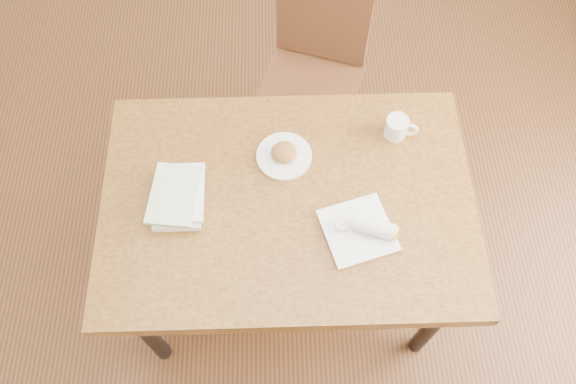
{
  "coord_description": "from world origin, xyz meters",
  "views": [
    {
      "loc": [
        -0.02,
        -0.88,
        2.45
      ],
      "look_at": [
        0.0,
        0.0,
        0.8
      ],
      "focal_mm": 35.0,
      "sensor_mm": 36.0,
      "label": 1
    }
  ],
  "objects_px": {
    "table": "(288,209)",
    "coffee_mug": "(398,127)",
    "chair_far": "(315,65)",
    "book_stack": "(178,196)",
    "plate_scone": "(284,155)",
    "plate_burrito": "(363,229)"
  },
  "relations": [
    {
      "from": "coffee_mug",
      "to": "plate_burrito",
      "type": "bearing_deg",
      "value": -112.04
    },
    {
      "from": "table",
      "to": "plate_scone",
      "type": "bearing_deg",
      "value": 93.17
    },
    {
      "from": "chair_far",
      "to": "table",
      "type": "bearing_deg",
      "value": -100.24
    },
    {
      "from": "coffee_mug",
      "to": "book_stack",
      "type": "bearing_deg",
      "value": -161.97
    },
    {
      "from": "table",
      "to": "chair_far",
      "type": "xyz_separation_m",
      "value": [
        0.14,
        0.76,
        -0.12
      ]
    },
    {
      "from": "plate_burrito",
      "to": "book_stack",
      "type": "distance_m",
      "value": 0.63
    },
    {
      "from": "plate_scone",
      "to": "plate_burrito",
      "type": "bearing_deg",
      "value": -49.66
    },
    {
      "from": "plate_scone",
      "to": "book_stack",
      "type": "distance_m",
      "value": 0.39
    },
    {
      "from": "table",
      "to": "book_stack",
      "type": "height_order",
      "value": "book_stack"
    },
    {
      "from": "table",
      "to": "plate_burrito",
      "type": "height_order",
      "value": "plate_burrito"
    },
    {
      "from": "table",
      "to": "plate_burrito",
      "type": "relative_size",
      "value": 4.72
    },
    {
      "from": "table",
      "to": "coffee_mug",
      "type": "xyz_separation_m",
      "value": [
        0.4,
        0.26,
        0.12
      ]
    },
    {
      "from": "table",
      "to": "plate_scone",
      "type": "distance_m",
      "value": 0.19
    },
    {
      "from": "table",
      "to": "coffee_mug",
      "type": "relative_size",
      "value": 10.68
    },
    {
      "from": "plate_scone",
      "to": "book_stack",
      "type": "height_order",
      "value": "plate_scone"
    },
    {
      "from": "chair_far",
      "to": "book_stack",
      "type": "bearing_deg",
      "value": -123.79
    },
    {
      "from": "table",
      "to": "book_stack",
      "type": "relative_size",
      "value": 5.11
    },
    {
      "from": "plate_scone",
      "to": "book_stack",
      "type": "bearing_deg",
      "value": -156.13
    },
    {
      "from": "plate_scone",
      "to": "book_stack",
      "type": "xyz_separation_m",
      "value": [
        -0.36,
        -0.16,
        0.01
      ]
    },
    {
      "from": "plate_scone",
      "to": "plate_burrito",
      "type": "distance_m",
      "value": 0.39
    },
    {
      "from": "table",
      "to": "coffee_mug",
      "type": "height_order",
      "value": "coffee_mug"
    },
    {
      "from": "plate_scone",
      "to": "plate_burrito",
      "type": "xyz_separation_m",
      "value": [
        0.25,
        -0.3,
        0.0
      ]
    }
  ]
}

